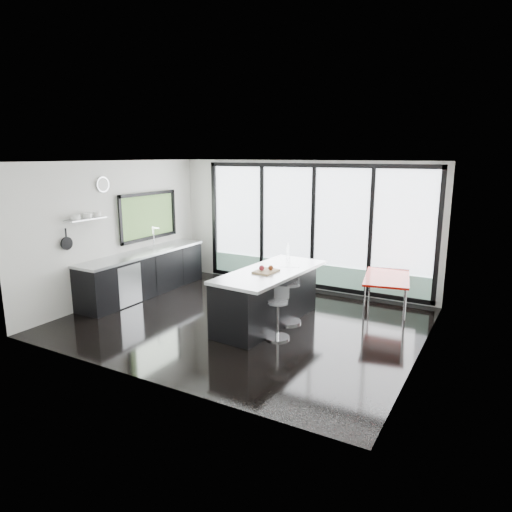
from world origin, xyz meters
The scene contains 11 objects.
floor centered at (0.00, 0.00, 0.00)m, with size 6.00×5.00×0.00m, color black.
ceiling centered at (0.00, 0.00, 2.80)m, with size 6.00×5.00×0.00m, color white.
wall_back centered at (0.27, 2.47, 1.27)m, with size 6.00×0.09×2.80m.
wall_front centered at (0.00, -2.50, 1.40)m, with size 6.00×0.00×2.80m, color silver.
wall_left centered at (-2.97, 0.27, 1.56)m, with size 0.26×5.00×2.80m.
wall_right centered at (3.00, 0.00, 1.40)m, with size 0.00×5.00×2.80m, color silver.
counter_cabinets centered at (-2.67, 0.40, 0.46)m, with size 0.69×3.24×1.36m.
island centered at (0.40, 0.15, 0.49)m, with size 1.16×2.44×1.26m.
bar_stool_near centered at (0.88, -0.39, 0.32)m, with size 0.40×0.40×0.64m, color silver.
bar_stool_far centered at (0.72, 0.35, 0.37)m, with size 0.47×0.47×0.75m, color silver.
red_table centered at (2.12, 1.62, 0.36)m, with size 0.78×1.36×0.73m, color #910A03.
Camera 1 is at (3.98, -6.60, 2.91)m, focal length 32.00 mm.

